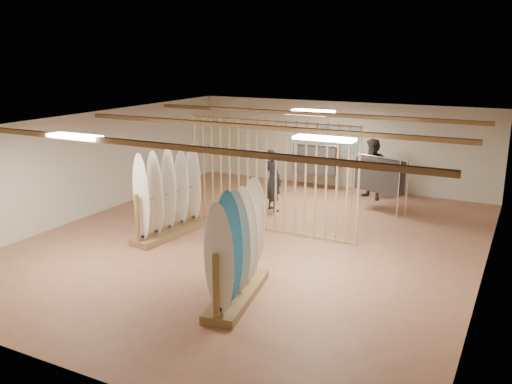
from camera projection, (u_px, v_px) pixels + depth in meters
The scene contains 16 objects.
floor at pixel (256, 241), 12.88m from camera, with size 12.00×12.00×0.00m, color #A86E51.
ceiling at pixel (256, 123), 12.17m from camera, with size 12.00×12.00×0.00m, color gray.
wall_back at pixel (340, 145), 17.69m from camera, with size 12.00×12.00×0.00m, color beige.
wall_front at pixel (54, 277), 7.37m from camera, with size 12.00×12.00×0.00m, color beige.
wall_left at pixel (93, 164), 14.75m from camera, with size 12.00×12.00×0.00m, color beige.
wall_right at pixel (489, 212), 10.31m from camera, with size 12.00×12.00×0.00m, color beige.
ceiling_slats at pixel (256, 127), 12.19m from camera, with size 9.50×6.12×0.10m, color olive.
light_panels at pixel (256, 126), 12.19m from camera, with size 1.20×0.35×0.06m, color white.
bamboo_partition at pixel (271, 177), 13.21m from camera, with size 4.45×0.05×2.78m.
poster at pixel (340, 139), 17.62m from camera, with size 1.40×0.03×0.90m, color teal.
rack_left at pixel (169, 207), 13.08m from camera, with size 0.82×2.27×2.12m.
rack_right at pixel (237, 262), 9.67m from camera, with size 0.97×2.28×2.11m.
clothing_rack_a at pixel (316, 160), 17.34m from camera, with size 1.41×0.50×1.52m.
clothing_rack_b at pixel (380, 175), 14.95m from camera, with size 1.44×0.81×1.61m.
shopper_a at pixel (273, 176), 15.09m from camera, with size 0.73×0.50×2.01m, color #292A32.
shopper_b at pixel (373, 166), 16.23m from camera, with size 1.01×0.79×2.09m, color #332C28.
Camera 1 is at (5.58, -10.81, 4.38)m, focal length 38.00 mm.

